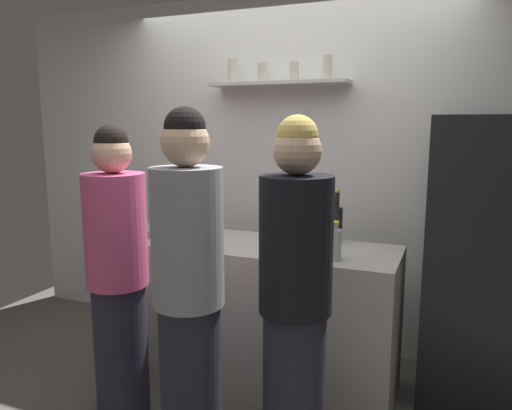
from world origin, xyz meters
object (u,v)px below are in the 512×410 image
object	(u,v)px
wine_bottle_green_glass	(295,239)
person_pink_top	(118,278)
baking_pan	(159,231)
utensil_holder	(268,232)
person_grey_hoodie	(188,294)
refrigerator	(485,263)
wine_bottle_dark_glass	(336,223)
wine_bottle_pale_glass	(206,219)
water_bottle_plastic	(333,243)
wine_bottle_amber_glass	(282,226)
person_blonde	(295,302)

from	to	relation	value
wine_bottle_green_glass	person_pink_top	distance (m)	1.02
baking_pan	wine_bottle_green_glass	bearing A→B (deg)	-9.68
utensil_holder	person_pink_top	bearing A→B (deg)	-128.12
wine_bottle_green_glass	person_grey_hoodie	xyz separation A→B (m)	(-0.32, -0.66, -0.15)
refrigerator	wine_bottle_dark_glass	distance (m)	0.90
baking_pan	utensil_holder	world-z (taller)	utensil_holder
wine_bottle_pale_glass	person_grey_hoodie	bearing A→B (deg)	-67.01
wine_bottle_green_glass	wine_bottle_pale_glass	xyz separation A→B (m)	(-0.71, 0.25, 0.02)
water_bottle_plastic	baking_pan	bearing A→B (deg)	173.08
wine_bottle_dark_glass	wine_bottle_amber_glass	distance (m)	0.37
utensil_holder	wine_bottle_pale_glass	distance (m)	0.43
wine_bottle_dark_glass	water_bottle_plastic	world-z (taller)	wine_bottle_dark_glass
water_bottle_plastic	person_pink_top	world-z (taller)	person_pink_top
utensil_holder	refrigerator	bearing A→B (deg)	8.96
refrigerator	water_bottle_plastic	size ratio (longest dim) A/B	7.82
refrigerator	wine_bottle_green_glass	world-z (taller)	refrigerator
refrigerator	wine_bottle_amber_glass	bearing A→B (deg)	-165.08
wine_bottle_dark_glass	wine_bottle_green_glass	world-z (taller)	wine_bottle_dark_glass
wine_bottle_pale_glass	person_blonde	xyz separation A→B (m)	(0.87, -0.76, -0.19)
water_bottle_plastic	person_blonde	bearing A→B (deg)	-95.24
baking_pan	person_pink_top	distance (m)	0.67
utensil_holder	person_blonde	size ratio (longest dim) A/B	0.13
refrigerator	utensil_holder	distance (m)	1.32
wine_bottle_green_glass	person_grey_hoodie	size ratio (longest dim) A/B	0.16
wine_bottle_dark_glass	person_blonde	xyz separation A→B (m)	(0.03, -0.94, -0.19)
wine_bottle_dark_glass	person_grey_hoodie	distance (m)	1.19
wine_bottle_dark_glass	person_pink_top	distance (m)	1.37
baking_pan	wine_bottle_amber_glass	size ratio (longest dim) A/B	1.01
person_grey_hoodie	person_blonde	bearing A→B (deg)	78.87
refrigerator	baking_pan	size ratio (longest dim) A/B	5.06
wine_bottle_pale_glass	wine_bottle_amber_glass	bearing A→B (deg)	-5.18
refrigerator	wine_bottle_dark_glass	bearing A→B (deg)	-174.69
utensil_holder	wine_bottle_green_glass	size ratio (longest dim) A/B	0.80
refrigerator	baking_pan	xyz separation A→B (m)	(-2.04, -0.33, 0.08)
utensil_holder	wine_bottle_green_glass	world-z (taller)	wine_bottle_green_glass
utensil_holder	person_pink_top	distance (m)	0.99
refrigerator	baking_pan	bearing A→B (deg)	-170.80
wine_bottle_green_glass	person_grey_hoodie	bearing A→B (deg)	-116.21
wine_bottle_amber_glass	utensil_holder	bearing A→B (deg)	141.02
person_grey_hoodie	person_blonde	world-z (taller)	person_grey_hoodie
water_bottle_plastic	person_blonde	size ratio (longest dim) A/B	0.13
baking_pan	utensil_holder	xyz separation A→B (m)	(0.75, 0.13, 0.04)
person_pink_top	wine_bottle_dark_glass	bearing A→B (deg)	91.02
refrigerator	wine_bottle_amber_glass	size ratio (longest dim) A/B	5.13
water_bottle_plastic	person_grey_hoodie	world-z (taller)	person_grey_hoodie
wine_bottle_amber_glass	person_pink_top	bearing A→B (deg)	-137.94
refrigerator	wine_bottle_dark_glass	size ratio (longest dim) A/B	5.04
refrigerator	wine_bottle_pale_glass	xyz separation A→B (m)	(-1.72, -0.26, 0.18)
water_bottle_plastic	person_grey_hoodie	xyz separation A→B (m)	(-0.54, -0.68, -0.14)
wine_bottle_green_glass	water_bottle_plastic	size ratio (longest dim) A/B	1.28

